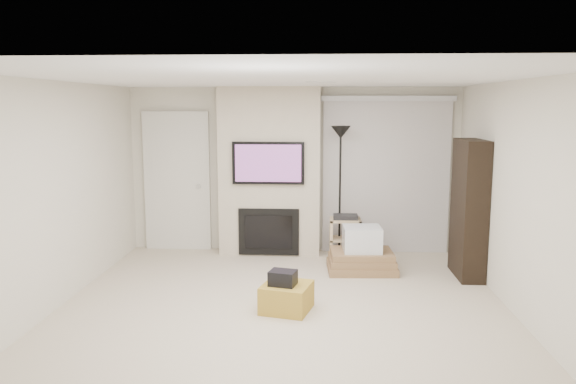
# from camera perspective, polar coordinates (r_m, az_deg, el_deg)

# --- Properties ---
(floor) EXTENTS (5.00, 5.50, 0.00)m
(floor) POSITION_cam_1_polar(r_m,az_deg,el_deg) (6.20, -0.63, -12.30)
(floor) COLOR beige
(floor) RESTS_ON ground
(ceiling) EXTENTS (5.00, 5.50, 0.00)m
(ceiling) POSITION_cam_1_polar(r_m,az_deg,el_deg) (5.79, -0.67, 11.45)
(ceiling) COLOR white
(ceiling) RESTS_ON wall_back
(wall_back) EXTENTS (5.00, 0.00, 2.50)m
(wall_back) POSITION_cam_1_polar(r_m,az_deg,el_deg) (8.59, 0.57, 2.25)
(wall_back) COLOR beige
(wall_back) RESTS_ON ground
(wall_front) EXTENTS (5.00, 0.00, 2.50)m
(wall_front) POSITION_cam_1_polar(r_m,az_deg,el_deg) (3.20, -3.97, -9.13)
(wall_front) COLOR beige
(wall_front) RESTS_ON ground
(wall_left) EXTENTS (0.00, 5.50, 2.50)m
(wall_left) POSITION_cam_1_polar(r_m,az_deg,el_deg) (6.53, -23.11, -0.56)
(wall_left) COLOR beige
(wall_left) RESTS_ON ground
(wall_right) EXTENTS (0.00, 5.50, 2.50)m
(wall_right) POSITION_cam_1_polar(r_m,az_deg,el_deg) (6.22, 22.98, -0.98)
(wall_right) COLOR beige
(wall_right) RESTS_ON ground
(hvac_vent) EXTENTS (0.35, 0.18, 0.01)m
(hvac_vent) POSITION_cam_1_polar(r_m,az_deg,el_deg) (6.58, 3.35, 11.10)
(hvac_vent) COLOR silver
(hvac_vent) RESTS_ON ceiling
(ottoman) EXTENTS (0.61, 0.61, 0.30)m
(ottoman) POSITION_cam_1_polar(r_m,az_deg,el_deg) (6.25, -0.14, -10.65)
(ottoman) COLOR #AF8A2E
(ottoman) RESTS_ON floor
(black_bag) EXTENTS (0.33, 0.28, 0.16)m
(black_bag) POSITION_cam_1_polar(r_m,az_deg,el_deg) (6.15, -0.53, -8.72)
(black_bag) COLOR black
(black_bag) RESTS_ON ottoman
(fireplace_wall) EXTENTS (1.50, 0.47, 2.50)m
(fireplace_wall) POSITION_cam_1_polar(r_m,az_deg,el_deg) (8.40, -1.88, 2.00)
(fireplace_wall) COLOR beige
(fireplace_wall) RESTS_ON floor
(entry_door) EXTENTS (1.02, 0.11, 2.14)m
(entry_door) POSITION_cam_1_polar(r_m,az_deg,el_deg) (8.84, -11.17, 0.99)
(entry_door) COLOR silver
(entry_door) RESTS_ON floor
(vertical_blinds) EXTENTS (1.98, 0.10, 2.37)m
(vertical_blinds) POSITION_cam_1_polar(r_m,az_deg,el_deg) (8.58, 9.94, 2.27)
(vertical_blinds) COLOR silver
(vertical_blinds) RESTS_ON floor
(floor_lamp) EXTENTS (0.29, 0.29, 1.94)m
(floor_lamp) POSITION_cam_1_polar(r_m,az_deg,el_deg) (8.18, 5.35, 3.82)
(floor_lamp) COLOR black
(floor_lamp) RESTS_ON floor
(av_stand) EXTENTS (0.45, 0.38, 0.66)m
(av_stand) POSITION_cam_1_polar(r_m,az_deg,el_deg) (8.25, 5.83, -4.45)
(av_stand) COLOR beige
(av_stand) RESTS_ON floor
(box_stack) EXTENTS (0.94, 0.73, 0.61)m
(box_stack) POSITION_cam_1_polar(r_m,az_deg,el_deg) (7.72, 7.49, -6.28)
(box_stack) COLOR olive
(box_stack) RESTS_ON floor
(bookshelf) EXTENTS (0.30, 0.80, 1.80)m
(bookshelf) POSITION_cam_1_polar(r_m,az_deg,el_deg) (7.66, 17.90, -1.64)
(bookshelf) COLOR black
(bookshelf) RESTS_ON floor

